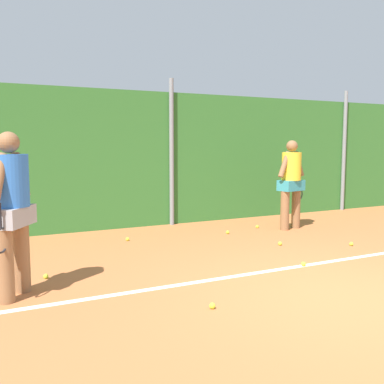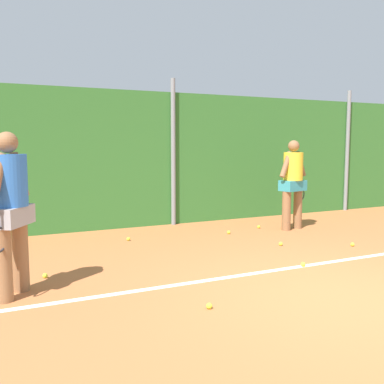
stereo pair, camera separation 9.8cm
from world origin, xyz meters
name	(u,v)px [view 1 (the left image)]	position (x,y,z in m)	size (l,w,h in m)	color
ground_plane	(270,265)	(0.00, 1.58, 0.00)	(26.95, 26.95, 0.00)	#B76638
hedge_fence_backdrop	(168,159)	(0.00, 5.39, 1.45)	(17.52, 0.25, 2.90)	#33702D
fence_post_center	(172,153)	(0.00, 5.21, 1.59)	(0.10, 0.10, 3.19)	gray
fence_post_right	(344,151)	(5.05, 5.21, 1.59)	(0.10, 0.10, 3.19)	gray
court_baseline_paint	(281,269)	(0.00, 1.32, 0.00)	(12.80, 0.10, 0.01)	white
player_foreground_near	(11,206)	(-3.49, 1.77, 1.08)	(0.58, 0.77, 1.92)	#8C603D
player_midcourt	(291,180)	(2.04, 3.66, 1.04)	(0.82, 0.43, 1.86)	#8C603D
tennis_ball_2	(351,244)	(2.02, 1.95, 0.03)	(0.07, 0.07, 0.07)	#CCDB33
tennis_ball_5	(280,244)	(0.91, 2.53, 0.03)	(0.07, 0.07, 0.07)	#CCDB33
tennis_ball_6	(46,276)	(-3.07, 2.34, 0.03)	(0.07, 0.07, 0.07)	#CCDB33
tennis_ball_7	(303,264)	(0.40, 1.30, 0.03)	(0.07, 0.07, 0.07)	#CCDB33
tennis_ball_8	(257,227)	(1.47, 4.03, 0.03)	(0.07, 0.07, 0.07)	#CCDB33
tennis_ball_10	(128,239)	(-1.39, 4.06, 0.03)	(0.07, 0.07, 0.07)	#CCDB33
tennis_ball_11	(228,232)	(0.59, 3.79, 0.03)	(0.07, 0.07, 0.07)	#CCDB33
tennis_ball_13	(212,306)	(-1.60, 0.43, 0.03)	(0.07, 0.07, 0.07)	#CCDB33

